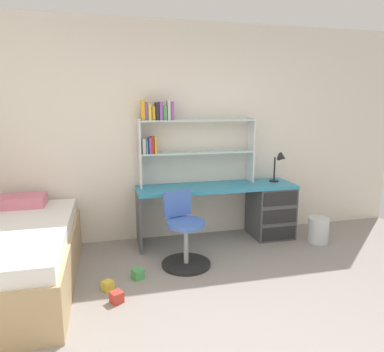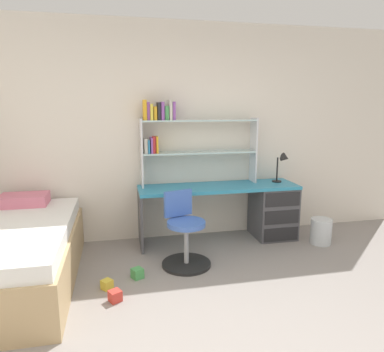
# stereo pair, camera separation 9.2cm
# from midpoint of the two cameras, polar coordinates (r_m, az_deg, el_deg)

# --- Properties ---
(room_shell) EXTENTS (6.00, 5.83, 2.65)m
(room_shell) POSITION_cam_midpoint_polar(r_m,az_deg,el_deg) (3.16, -17.99, 4.67)
(room_shell) COLOR silver
(room_shell) RESTS_ON ground_plane
(desk) EXTENTS (1.95, 0.53, 0.70)m
(desk) POSITION_cam_midpoint_polar(r_m,az_deg,el_deg) (4.56, 11.17, -4.99)
(desk) COLOR teal
(desk) RESTS_ON ground_plane
(bookshelf_hutch) EXTENTS (1.43, 0.22, 1.03)m
(bookshelf_hutch) POSITION_cam_midpoint_polar(r_m,az_deg,el_deg) (4.25, -0.92, 6.82)
(bookshelf_hutch) COLOR silver
(bookshelf_hutch) RESTS_ON desk
(desk_lamp) EXTENTS (0.20, 0.17, 0.38)m
(desk_lamp) POSITION_cam_midpoint_polar(r_m,az_deg,el_deg) (4.60, 15.13, 2.11)
(desk_lamp) COLOR black
(desk_lamp) RESTS_ON desk
(swivel_chair) EXTENTS (0.52, 0.52, 0.78)m
(swivel_chair) POSITION_cam_midpoint_polar(r_m,az_deg,el_deg) (3.75, -0.45, -9.86)
(swivel_chair) COLOR black
(swivel_chair) RESTS_ON ground_plane
(bed_platform) EXTENTS (1.16, 1.92, 0.71)m
(bed_platform) POSITION_cam_midpoint_polar(r_m,az_deg,el_deg) (3.73, -26.93, -11.49)
(bed_platform) COLOR tan
(bed_platform) RESTS_ON ground_plane
(waste_bin) EXTENTS (0.25, 0.25, 0.31)m
(waste_bin) POSITION_cam_midpoint_polar(r_m,az_deg,el_deg) (4.65, 20.71, -8.37)
(waste_bin) COLOR silver
(waste_bin) RESTS_ON ground_plane
(toy_block_yellow_1) EXTENTS (0.12, 0.12, 0.09)m
(toy_block_yellow_1) POSITION_cam_midpoint_polar(r_m,az_deg,el_deg) (3.47, -12.85, -16.77)
(toy_block_yellow_1) COLOR gold
(toy_block_yellow_1) RESTS_ON ground_plane
(toy_block_red_2) EXTENTS (0.13, 0.13, 0.10)m
(toy_block_red_2) POSITION_cam_midpoint_polar(r_m,az_deg,el_deg) (3.27, -11.53, -18.51)
(toy_block_red_2) COLOR red
(toy_block_red_2) RESTS_ON ground_plane
(toy_block_green_4) EXTENTS (0.13, 0.13, 0.10)m
(toy_block_green_4) POSITION_cam_midpoint_polar(r_m,az_deg,el_deg) (3.61, -8.10, -15.35)
(toy_block_green_4) COLOR #479E51
(toy_block_green_4) RESTS_ON ground_plane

